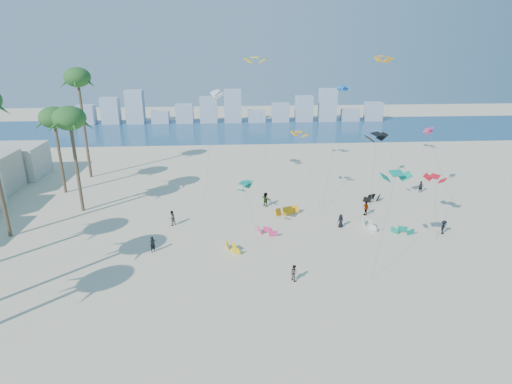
{
  "coord_description": "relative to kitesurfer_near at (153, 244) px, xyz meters",
  "views": [
    {
      "loc": [
        0.08,
        -27.55,
        20.38
      ],
      "look_at": [
        3.0,
        16.0,
        4.5
      ],
      "focal_mm": 29.53,
      "sensor_mm": 36.0,
      "label": 1
    }
  ],
  "objects": [
    {
      "name": "kitesurfers_far",
      "position": [
        17.97,
        7.96,
        0.02
      ],
      "size": [
        34.52,
        14.13,
        1.85
      ],
      "color": "black",
      "rests_on": "ground"
    },
    {
      "name": "grounded_kites",
      "position": [
        18.84,
        5.98,
        -0.4
      ],
      "size": [
        21.23,
        15.14,
        1.04
      ],
      "color": "yellow",
      "rests_on": "ground"
    },
    {
      "name": "flying_kites",
      "position": [
        20.52,
        13.34,
        11.34
      ],
      "size": [
        32.19,
        33.91,
        18.6
      ],
      "color": "#0B8C70",
      "rests_on": "ground"
    },
    {
      "name": "kitesurfer_mid",
      "position": [
        13.46,
        -6.25,
        -0.09
      ],
      "size": [
        0.88,
        0.93,
        1.52
      ],
      "primitive_type": "imported",
      "rotation": [
        0.0,
        0.0,
        2.14
      ],
      "color": "gray",
      "rests_on": "ground"
    },
    {
      "name": "ocean",
      "position": [
        7.81,
        60.76,
        -0.84
      ],
      "size": [
        220.0,
        220.0,
        0.0
      ],
      "primitive_type": "plane",
      "color": "navy",
      "rests_on": "ground"
    },
    {
      "name": "palm_row",
      "position": [
        -14.22,
        4.95,
        10.98
      ],
      "size": [
        9.45,
        44.8,
        16.63
      ],
      "color": "brown",
      "rests_on": "ground"
    },
    {
      "name": "kitesurfer_near",
      "position": [
        0.0,
        0.0,
        0.0
      ],
      "size": [
        0.73,
        0.71,
        1.69
      ],
      "primitive_type": "imported",
      "rotation": [
        0.0,
        0.0,
        0.7
      ],
      "color": "black",
      "rests_on": "ground"
    },
    {
      "name": "ground",
      "position": [
        7.81,
        -11.24,
        -0.85
      ],
      "size": [
        220.0,
        220.0,
        0.0
      ],
      "primitive_type": "plane",
      "color": "beige",
      "rests_on": "ground"
    },
    {
      "name": "distant_skyline",
      "position": [
        6.62,
        70.76,
        2.24
      ],
      "size": [
        85.0,
        3.0,
        8.4
      ],
      "color": "#9EADBF",
      "rests_on": "ground"
    }
  ]
}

